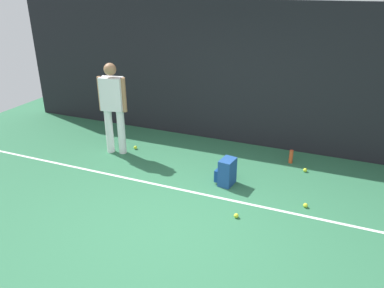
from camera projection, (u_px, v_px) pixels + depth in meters
ground_plane at (181, 222)px, 5.09m from camera, size 12.00×12.00×0.00m
back_fence at (244, 76)px, 7.09m from camera, size 10.00×0.10×2.71m
court_line at (202, 194)px, 5.76m from camera, size 9.00×0.05×0.00m
tennis_player at (113, 104)px, 6.78m from camera, size 0.52×0.29×1.70m
backpack at (226, 172)px, 5.97m from camera, size 0.31×0.32×0.44m
tennis_ball_near_player at (236, 216)px, 5.18m from camera, size 0.07×0.07×0.07m
tennis_ball_by_fence at (305, 170)px, 6.42m from camera, size 0.07×0.07×0.07m
tennis_ball_mid_court at (305, 205)px, 5.41m from camera, size 0.07×0.07×0.07m
tennis_ball_far_left at (135, 147)px, 7.29m from camera, size 0.07×0.07×0.07m
water_bottle at (291, 157)px, 6.70m from camera, size 0.07×0.07×0.24m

